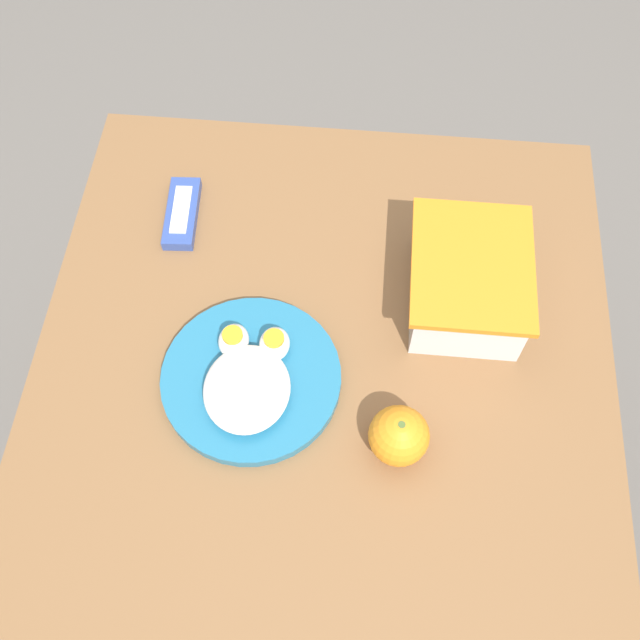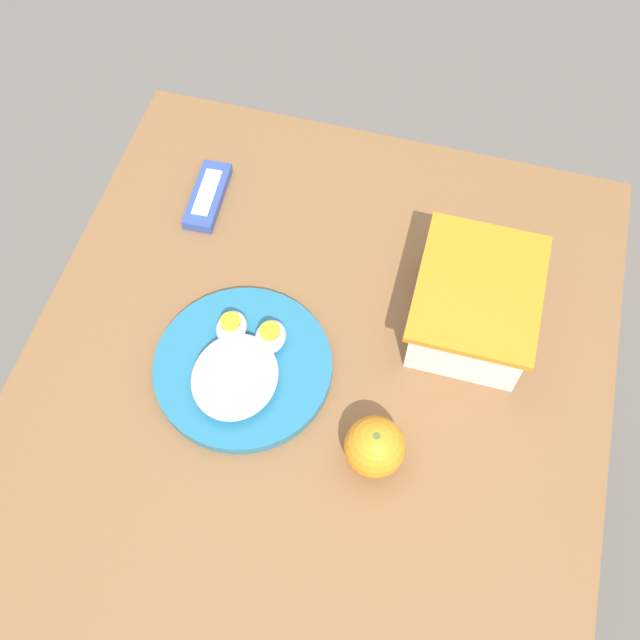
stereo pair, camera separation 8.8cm
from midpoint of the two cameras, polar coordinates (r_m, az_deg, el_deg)
ground_plane at (r=1.72m, az=1.26°, el=-13.98°), size 10.00×10.00×0.00m
table at (r=1.14m, az=1.85°, el=-6.00°), size 0.90×0.82×0.71m
food_container at (r=1.08m, az=13.93°, el=0.89°), size 0.21×0.17×0.10m
orange_fruit at (r=0.97m, az=6.82°, el=-9.77°), size 0.08×0.08×0.08m
rice_plate at (r=1.03m, az=-3.61°, el=-3.77°), size 0.25×0.25×0.05m
candy_bar at (r=1.21m, az=-6.48°, el=9.24°), size 0.13×0.05×0.02m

